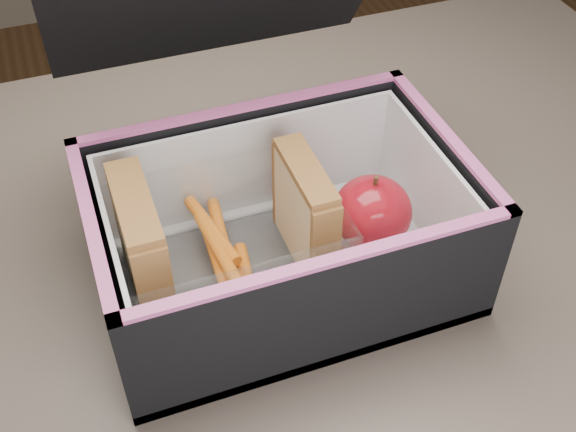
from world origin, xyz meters
name	(u,v)px	position (x,y,z in m)	size (l,w,h in m)	color
kitchen_table	(239,334)	(0.00, 0.00, 0.66)	(1.20, 0.80, 0.75)	brown
lunch_bag	(279,219)	(0.04, -0.01, 0.82)	(0.31, 0.32, 0.29)	black
plastic_tub	(228,244)	(-0.01, -0.01, 0.80)	(0.19, 0.13, 0.08)	white
sandwich_left	(143,249)	(-0.08, -0.01, 0.82)	(0.03, 0.10, 0.11)	#E2C489
sandwich_right	(305,212)	(0.06, -0.01, 0.82)	(0.03, 0.09, 0.10)	#E2C489
carrot_sticks	(225,256)	(-0.01, -0.01, 0.79)	(0.04, 0.15, 0.03)	orange
paper_napkin	(364,240)	(0.12, -0.02, 0.77)	(0.07, 0.08, 0.01)	white
red_apple	(372,212)	(0.13, -0.02, 0.81)	(0.08, 0.08, 0.08)	maroon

